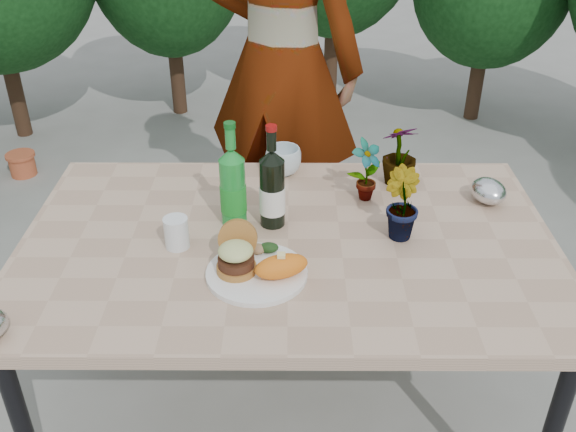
{
  "coord_description": "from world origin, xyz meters",
  "views": [
    {
      "loc": [
        0.01,
        -1.6,
        1.82
      ],
      "look_at": [
        0.0,
        -0.08,
        0.88
      ],
      "focal_mm": 40.0,
      "sensor_mm": 36.0,
      "label": 1
    }
  ],
  "objects_px": {
    "wine_bottle": "(272,189)",
    "person": "(281,64)",
    "patio_table": "(288,255)",
    "dinner_plate": "(257,273)"
  },
  "relations": [
    {
      "from": "patio_table",
      "to": "person",
      "type": "height_order",
      "value": "person"
    },
    {
      "from": "patio_table",
      "to": "wine_bottle",
      "type": "height_order",
      "value": "wine_bottle"
    },
    {
      "from": "patio_table",
      "to": "dinner_plate",
      "type": "height_order",
      "value": "dinner_plate"
    },
    {
      "from": "dinner_plate",
      "to": "wine_bottle",
      "type": "bearing_deg",
      "value": 82.13
    },
    {
      "from": "wine_bottle",
      "to": "patio_table",
      "type": "bearing_deg",
      "value": -42.38
    },
    {
      "from": "dinner_plate",
      "to": "person",
      "type": "distance_m",
      "value": 1.17
    },
    {
      "from": "patio_table",
      "to": "person",
      "type": "distance_m",
      "value": 1.01
    },
    {
      "from": "wine_bottle",
      "to": "person",
      "type": "distance_m",
      "value": 0.89
    },
    {
      "from": "dinner_plate",
      "to": "person",
      "type": "relative_size",
      "value": 0.15
    },
    {
      "from": "patio_table",
      "to": "wine_bottle",
      "type": "relative_size",
      "value": 4.86
    }
  ]
}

